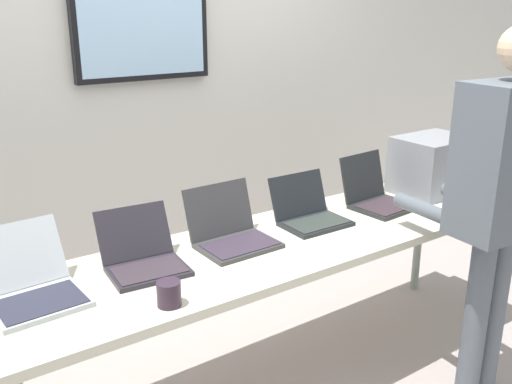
{
  "coord_description": "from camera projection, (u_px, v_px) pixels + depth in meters",
  "views": [
    {
      "loc": [
        -1.54,
        -1.94,
        1.8
      ],
      "look_at": [
        -0.12,
        0.09,
        0.99
      ],
      "focal_mm": 39.75,
      "sensor_mm": 36.0,
      "label": 1
    }
  ],
  "objects": [
    {
      "name": "paper_sheet",
      "position": [
        452.0,
        207.0,
        3.08
      ],
      "size": [
        0.27,
        0.34,
        0.0
      ],
      "color": "white",
      "rests_on": "workbench"
    },
    {
      "name": "laptop_station_2",
      "position": [
        231.0,
        232.0,
        2.59
      ],
      "size": [
        0.35,
        0.33,
        0.26
      ],
      "color": "#373638",
      "rests_on": "workbench"
    },
    {
      "name": "ground",
      "position": [
        284.0,
        379.0,
        2.91
      ],
      "size": [
        8.0,
        8.0,
        0.04
      ],
      "primitive_type": "cube",
      "color": "#A69995"
    },
    {
      "name": "coffee_mug",
      "position": [
        169.0,
        294.0,
        2.05
      ],
      "size": [
        0.09,
        0.09,
        0.09
      ],
      "color": "#322331",
      "rests_on": "workbench"
    },
    {
      "name": "person",
      "position": [
        501.0,
        186.0,
        2.47
      ],
      "size": [
        0.47,
        0.61,
        1.74
      ],
      "color": "#555C65",
      "rests_on": "ground"
    },
    {
      "name": "laptop_station_3",
      "position": [
        309.0,
        212.0,
        2.85
      ],
      "size": [
        0.33,
        0.31,
        0.23
      ],
      "color": "black",
      "rests_on": "workbench"
    },
    {
      "name": "back_wall",
      "position": [
        171.0,
        86.0,
        3.36
      ],
      "size": [
        8.0,
        0.11,
        2.69
      ],
      "color": "silver",
      "rests_on": "ground"
    },
    {
      "name": "workbench",
      "position": [
        287.0,
        248.0,
        2.68
      ],
      "size": [
        2.79,
        0.7,
        0.76
      ],
      "color": "beige",
      "rests_on": "ground"
    },
    {
      "name": "equipment_box",
      "position": [
        433.0,
        165.0,
        3.29
      ],
      "size": [
        0.43,
        0.34,
        0.33
      ],
      "color": "gray",
      "rests_on": "workbench"
    },
    {
      "name": "laptop_station_1",
      "position": [
        143.0,
        256.0,
        2.35
      ],
      "size": [
        0.34,
        0.37,
        0.23
      ],
      "color": "#28252C",
      "rests_on": "workbench"
    },
    {
      "name": "laptop_station_4",
      "position": [
        376.0,
        195.0,
        3.08
      ],
      "size": [
        0.34,
        0.35,
        0.27
      ],
      "color": "#222425",
      "rests_on": "workbench"
    },
    {
      "name": "laptop_station_0",
      "position": [
        32.0,
        284.0,
        2.1
      ],
      "size": [
        0.34,
        0.41,
        0.25
      ],
      "color": "#B0B6BA",
      "rests_on": "workbench"
    }
  ]
}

